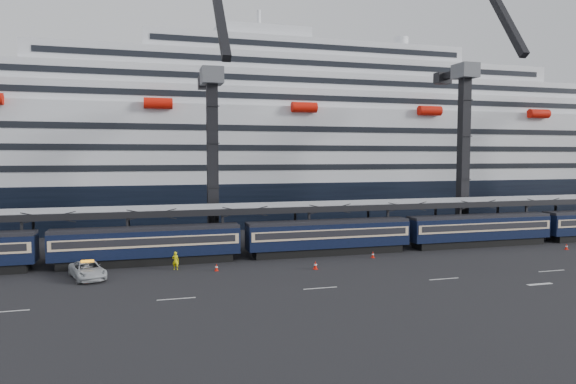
{
  "coord_description": "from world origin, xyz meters",
  "views": [
    {
      "loc": [
        -28.39,
        -44.54,
        11.22
      ],
      "look_at": [
        -12.86,
        10.0,
        7.25
      ],
      "focal_mm": 32.0,
      "sensor_mm": 36.0,
      "label": 1
    }
  ],
  "objects": [
    {
      "name": "ground",
      "position": [
        0.0,
        0.0,
        0.0
      ],
      "size": [
        260.0,
        260.0,
        0.0
      ],
      "primitive_type": "plane",
      "color": "black",
      "rests_on": "ground"
    },
    {
      "name": "lane_markings",
      "position": [
        8.15,
        -5.23,
        0.01
      ],
      "size": [
        111.0,
        4.27,
        0.02
      ],
      "color": "beige",
      "rests_on": "ground"
    },
    {
      "name": "train",
      "position": [
        -4.65,
        10.0,
        2.2
      ],
      "size": [
        133.05,
        3.0,
        4.05
      ],
      "color": "black",
      "rests_on": "ground"
    },
    {
      "name": "canopy",
      "position": [
        0.0,
        14.0,
        5.25
      ],
      "size": [
        130.0,
        6.25,
        5.53
      ],
      "color": "#92949A",
      "rests_on": "ground"
    },
    {
      "name": "cruise_ship",
      "position": [
        -1.08,
        45.99,
        12.34
      ],
      "size": [
        214.09,
        28.84,
        34.0
      ],
      "color": "black",
      "rests_on": "ground"
    },
    {
      "name": "crane_dark_near",
      "position": [
        -20.0,
        18.59,
        11.93
      ],
      "size": [
        4.5,
        17.75,
        35.08
      ],
      "color": "#494B51",
      "rests_on": "ground"
    },
    {
      "name": "crane_dark_mid",
      "position": [
        15.0,
        17.59,
        13.36
      ],
      "size": [
        4.5,
        18.24,
        39.64
      ],
      "color": "#494B51",
      "rests_on": "ground"
    },
    {
      "name": "pickup_truck",
      "position": [
        -33.39,
        5.13,
        0.77
      ],
      "size": [
        4.06,
        6.06,
        1.54
      ],
      "primitive_type": "imported",
      "rotation": [
        0.0,
        0.0,
        0.29
      ],
      "color": "#B2B6BA",
      "rests_on": "ground"
    },
    {
      "name": "worker",
      "position": [
        -25.39,
        6.66,
        0.9
      ],
      "size": [
        0.77,
        0.64,
        1.81
      ],
      "primitive_type": "imported",
      "rotation": [
        0.0,
        0.0,
        2.78
      ],
      "color": "yellow",
      "rests_on": "ground"
    },
    {
      "name": "traffic_cone_a",
      "position": [
        -33.35,
        3.41,
        0.39
      ],
      "size": [
        0.4,
        0.4,
        0.8
      ],
      "color": "red",
      "rests_on": "ground"
    },
    {
      "name": "traffic_cone_b",
      "position": [
        -21.57,
        5.05,
        0.36
      ],
      "size": [
        0.36,
        0.36,
        0.73
      ],
      "color": "red",
      "rests_on": "ground"
    },
    {
      "name": "traffic_cone_c",
      "position": [
        -11.99,
        3.09,
        0.42
      ],
      "size": [
        0.43,
        0.43,
        0.86
      ],
      "color": "red",
      "rests_on": "ground"
    },
    {
      "name": "traffic_cone_d",
      "position": [
        -4.02,
        6.77,
        0.36
      ],
      "size": [
        0.37,
        0.37,
        0.73
      ],
      "color": "red",
      "rests_on": "ground"
    },
    {
      "name": "traffic_cone_e",
      "position": [
        20.62,
        5.04,
        0.36
      ],
      "size": [
        0.36,
        0.36,
        0.72
      ],
      "color": "red",
      "rests_on": "ground"
    }
  ]
}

